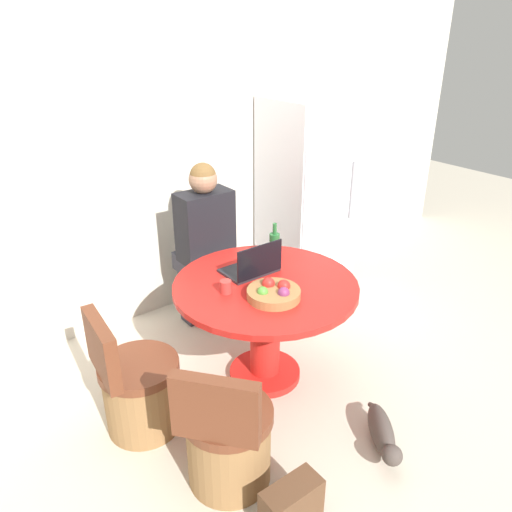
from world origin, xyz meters
The scene contains 13 objects.
ground_plane centered at (0.00, 0.00, 0.00)m, with size 12.00×12.00×0.00m, color beige.
wall_back centered at (0.00, 1.39, 1.30)m, with size 7.00×0.06×2.60m.
refrigerator centered at (1.21, 1.02, 0.83)m, with size 0.68×0.65×1.66m.
dining_table centered at (0.04, 0.12, 0.52)m, with size 1.17×1.17×0.72m.
chair_near_left_corner centered at (-0.64, -0.44, 0.27)m, with size 0.53×0.53×0.79m.
chair_left_side centered at (-0.84, 0.19, 0.27)m, with size 0.47×0.46×0.79m.
person_seated centered at (0.08, 0.92, 0.72)m, with size 0.40×0.37×1.32m.
laptop centered at (0.05, 0.27, 0.77)m, with size 0.34×0.25×0.23m.
fruit_bowl centered at (-0.03, -0.06, 0.76)m, with size 0.32×0.32×0.10m.
coffee_cup centered at (-0.23, 0.17, 0.76)m, with size 0.07×0.07×0.08m.
bottle centered at (0.29, 0.34, 0.83)m, with size 0.07×0.07×0.27m.
cat centered at (0.18, -0.78, 0.10)m, with size 0.34×0.45×0.19m.
handbag centered at (-0.55, -0.85, 0.13)m, with size 0.30×0.14×0.26m.
Camera 1 is at (-1.67, -2.04, 2.21)m, focal length 35.00 mm.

